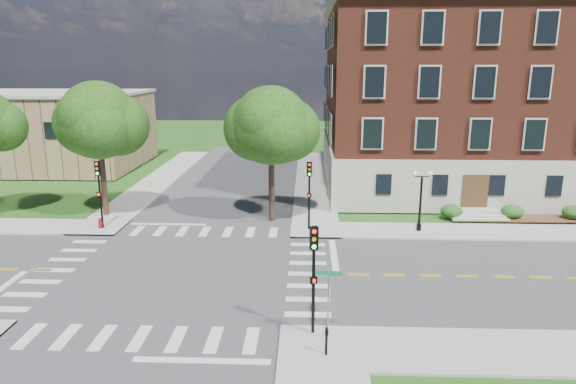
{
  "coord_description": "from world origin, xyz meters",
  "views": [
    {
      "loc": [
        7.1,
        -26.69,
        11.39
      ],
      "look_at": [
        5.86,
        6.11,
        3.2
      ],
      "focal_mm": 32.0,
      "sensor_mm": 36.0,
      "label": 1
    }
  ],
  "objects_px": {
    "traffic_signal_ne": "(309,187)",
    "street_sign_pole": "(329,292)",
    "traffic_signal_se": "(314,266)",
    "traffic_signal_nw": "(99,186)",
    "push_button_post": "(326,340)",
    "fire_hydrant": "(100,223)",
    "twin_lamp_west": "(421,197)"
  },
  "relations": [
    {
      "from": "twin_lamp_west",
      "to": "fire_hydrant",
      "type": "bearing_deg",
      "value": -179.24
    },
    {
      "from": "traffic_signal_ne",
      "to": "traffic_signal_nw",
      "type": "bearing_deg",
      "value": -178.95
    },
    {
      "from": "traffic_signal_ne",
      "to": "fire_hydrant",
      "type": "height_order",
      "value": "traffic_signal_ne"
    },
    {
      "from": "traffic_signal_nw",
      "to": "street_sign_pole",
      "type": "relative_size",
      "value": 1.55
    },
    {
      "from": "push_button_post",
      "to": "twin_lamp_west",
      "type": "bearing_deg",
      "value": 66.46
    },
    {
      "from": "street_sign_pole",
      "to": "traffic_signal_ne",
      "type": "bearing_deg",
      "value": 92.92
    },
    {
      "from": "traffic_signal_ne",
      "to": "fire_hydrant",
      "type": "xyz_separation_m",
      "value": [
        -14.75,
        -0.32,
        -2.72
      ]
    },
    {
      "from": "traffic_signal_nw",
      "to": "push_button_post",
      "type": "relative_size",
      "value": 4.0
    },
    {
      "from": "traffic_signal_ne",
      "to": "twin_lamp_west",
      "type": "bearing_deg",
      "value": -0.19
    },
    {
      "from": "traffic_signal_ne",
      "to": "push_button_post",
      "type": "xyz_separation_m",
      "value": [
        0.66,
        -16.11,
        -2.39
      ]
    },
    {
      "from": "twin_lamp_west",
      "to": "push_button_post",
      "type": "bearing_deg",
      "value": -113.54
    },
    {
      "from": "traffic_signal_se",
      "to": "push_button_post",
      "type": "relative_size",
      "value": 4.0
    },
    {
      "from": "street_sign_pole",
      "to": "fire_hydrant",
      "type": "height_order",
      "value": "street_sign_pole"
    },
    {
      "from": "traffic_signal_se",
      "to": "street_sign_pole",
      "type": "xyz_separation_m",
      "value": [
        0.61,
        -0.58,
        -0.88
      ]
    },
    {
      "from": "push_button_post",
      "to": "fire_hydrant",
      "type": "relative_size",
      "value": 1.6
    },
    {
      "from": "traffic_signal_se",
      "to": "traffic_signal_ne",
      "type": "height_order",
      "value": "same"
    },
    {
      "from": "traffic_signal_nw",
      "to": "street_sign_pole",
      "type": "bearing_deg",
      "value": -43.65
    },
    {
      "from": "traffic_signal_ne",
      "to": "traffic_signal_nw",
      "type": "distance_m",
      "value": 14.61
    },
    {
      "from": "traffic_signal_nw",
      "to": "twin_lamp_west",
      "type": "height_order",
      "value": "traffic_signal_nw"
    },
    {
      "from": "traffic_signal_se",
      "to": "traffic_signal_nw",
      "type": "bearing_deg",
      "value": 136.33
    },
    {
      "from": "twin_lamp_west",
      "to": "push_button_post",
      "type": "relative_size",
      "value": 3.53
    },
    {
      "from": "traffic_signal_ne",
      "to": "street_sign_pole",
      "type": "xyz_separation_m",
      "value": [
        0.76,
        -14.93,
        -0.88
      ]
    },
    {
      "from": "traffic_signal_ne",
      "to": "street_sign_pole",
      "type": "relative_size",
      "value": 1.55
    },
    {
      "from": "push_button_post",
      "to": "fire_hydrant",
      "type": "height_order",
      "value": "push_button_post"
    },
    {
      "from": "traffic_signal_se",
      "to": "traffic_signal_ne",
      "type": "bearing_deg",
      "value": 90.59
    },
    {
      "from": "traffic_signal_se",
      "to": "street_sign_pole",
      "type": "relative_size",
      "value": 1.55
    },
    {
      "from": "street_sign_pole",
      "to": "push_button_post",
      "type": "xyz_separation_m",
      "value": [
        -0.1,
        -1.17,
        -1.51
      ]
    },
    {
      "from": "traffic_signal_ne",
      "to": "push_button_post",
      "type": "height_order",
      "value": "traffic_signal_ne"
    },
    {
      "from": "traffic_signal_se",
      "to": "push_button_post",
      "type": "bearing_deg",
      "value": -73.65
    },
    {
      "from": "traffic_signal_ne",
      "to": "fire_hydrant",
      "type": "relative_size",
      "value": 6.4
    },
    {
      "from": "traffic_signal_se",
      "to": "traffic_signal_ne",
      "type": "relative_size",
      "value": 1.0
    },
    {
      "from": "traffic_signal_se",
      "to": "traffic_signal_nw",
      "type": "xyz_separation_m",
      "value": [
        -14.76,
        14.09,
        0.0
      ]
    }
  ]
}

